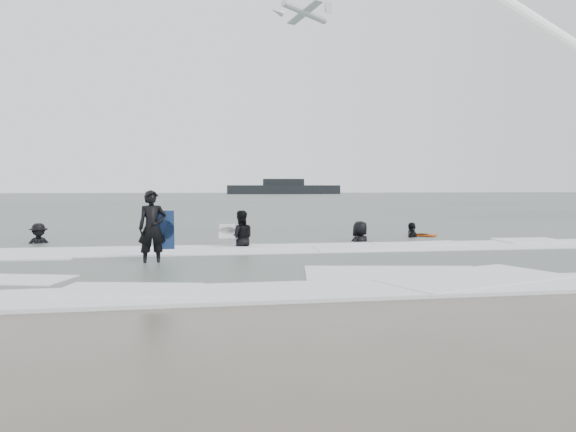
{
  "coord_description": "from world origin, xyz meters",
  "views": [
    {
      "loc": [
        -2.45,
        -10.5,
        1.92
      ],
      "look_at": [
        0.0,
        5.0,
        1.1
      ],
      "focal_mm": 35.0,
      "sensor_mm": 36.0,
      "label": 1
    }
  ],
  "objects": [
    {
      "name": "vessel_horizon",
      "position": [
        18.63,
        130.04,
        1.43
      ],
      "size": [
        28.33,
        5.06,
        3.85
      ],
      "color": "black",
      "rests_on": "ground"
    },
    {
      "name": "airshow_jet",
      "position": [
        32.76,
        49.18,
        20.76
      ],
      "size": [
        49.14,
        27.94,
        8.87
      ],
      "color": "silver",
      "rests_on": "ground"
    },
    {
      "name": "bodyboards",
      "position": [
        0.35,
        6.69,
        0.5
      ],
      "size": [
        9.92,
        6.45,
        1.25
      ],
      "color": "#0F2147",
      "rests_on": "ground"
    },
    {
      "name": "sea",
      "position": [
        0.0,
        80.0,
        0.06
      ],
      "size": [
        320.0,
        320.0,
        0.0
      ],
      "primitive_type": "plane",
      "color": "#47544C",
      "rests_on": "ground"
    },
    {
      "name": "surfer_right_near",
      "position": [
        5.34,
        9.25,
        0.0
      ],
      "size": [
        0.97,
        1.07,
        1.75
      ],
      "primitive_type": "imported",
      "rotation": [
        0.0,
        0.0,
        -2.24
      ],
      "color": "black",
      "rests_on": "ground"
    },
    {
      "name": "surfer_centre",
      "position": [
        -3.6,
        3.5,
        0.0
      ],
      "size": [
        0.75,
        0.57,
        1.86
      ],
      "primitive_type": "imported",
      "rotation": [
        0.0,
        0.0,
        0.21
      ],
      "color": "black",
      "rests_on": "ground"
    },
    {
      "name": "surfer_right_far",
      "position": [
        2.99,
        8.04,
        0.0
      ],
      "size": [
        1.09,
        1.07,
        1.9
      ],
      "primitive_type": "imported",
      "rotation": [
        0.0,
        0.0,
        -2.4
      ],
      "color": "black",
      "rests_on": "ground"
    },
    {
      "name": "ground",
      "position": [
        0.0,
        0.0,
        0.0
      ],
      "size": [
        320.0,
        320.0,
        0.0
      ],
      "primitive_type": "plane",
      "color": "brown",
      "rests_on": "ground"
    },
    {
      "name": "surfer_wading",
      "position": [
        -1.22,
        6.63,
        0.0
      ],
      "size": [
        0.87,
        0.69,
        1.75
      ],
      "primitive_type": "imported",
      "rotation": [
        0.0,
        0.0,
        3.17
      ],
      "color": "black",
      "rests_on": "ground"
    },
    {
      "name": "surfer_breaker",
      "position": [
        -7.68,
        8.89,
        0.0
      ],
      "size": [
        1.16,
        0.91,
        1.58
      ],
      "primitive_type": "imported",
      "rotation": [
        0.0,
        0.0,
        0.36
      ],
      "color": "black",
      "rests_on": "ground"
    },
    {
      "name": "surf_foam",
      "position": [
        0.0,
        3.7,
        0.04
      ],
      "size": [
        30.03,
        9.06,
        0.09
      ],
      "color": "white",
      "rests_on": "ground"
    }
  ]
}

